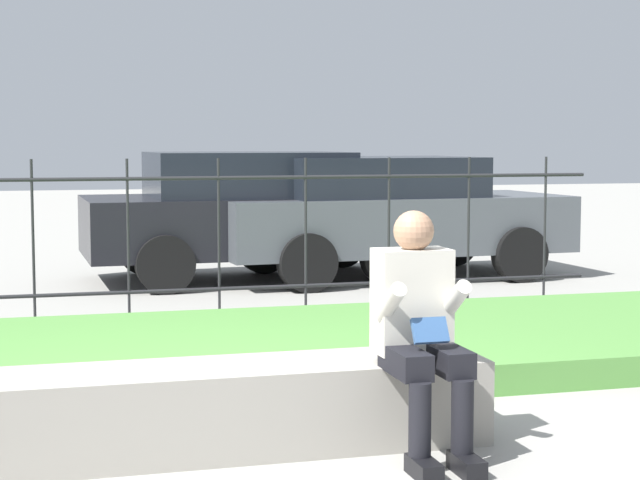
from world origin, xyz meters
The scene contains 7 objects.
ground_plane centered at (0.00, 0.00, 0.00)m, with size 60.00×60.00×0.00m, color #9E9B93.
stone_bench centered at (0.07, 0.00, 0.20)m, with size 2.86×0.58×0.45m.
person_seated_reader centered at (1.07, -0.32, 0.68)m, with size 0.42×0.73×1.25m.
grass_berm centered at (0.00, 2.04, 0.10)m, with size 10.73×2.67×0.20m.
iron_fence centered at (0.00, 3.95, 0.76)m, with size 8.73×0.03×1.45m.
car_parked_center centered at (1.73, 6.68, 0.77)m, with size 4.05×1.99×1.47m.
car_parked_right centered at (3.19, 6.44, 0.75)m, with size 4.19×2.10×1.41m.
Camera 1 is at (-0.84, -5.35, 1.61)m, focal length 60.00 mm.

